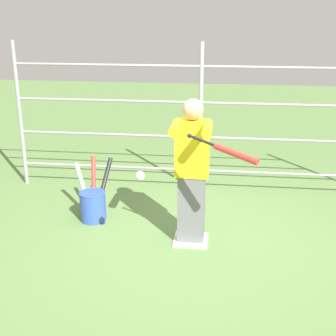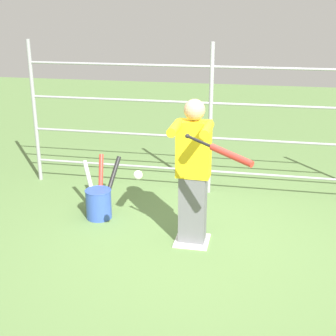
{
  "view_description": "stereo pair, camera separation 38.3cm",
  "coord_description": "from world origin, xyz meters",
  "px_view_note": "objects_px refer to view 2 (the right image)",
  "views": [
    {
      "loc": [
        -0.34,
        5.0,
        2.66
      ],
      "look_at": [
        0.25,
        0.23,
        0.99
      ],
      "focal_mm": 50.0,
      "sensor_mm": 36.0,
      "label": 1
    },
    {
      "loc": [
        -0.72,
        4.94,
        2.66
      ],
      "look_at": [
        0.25,
        0.23,
        0.99
      ],
      "focal_mm": 50.0,
      "sensor_mm": 36.0,
      "label": 2
    }
  ],
  "objects_px": {
    "softball_in_flight": "(138,175)",
    "bat_bucket": "(99,201)",
    "batter": "(193,169)",
    "baseball_bat_swinging": "(225,153)"
  },
  "relations": [
    {
      "from": "softball_in_flight",
      "to": "bat_bucket",
      "type": "xyz_separation_m",
      "value": [
        0.82,
        -1.02,
        -0.78
      ]
    },
    {
      "from": "batter",
      "to": "baseball_bat_swinging",
      "type": "relative_size",
      "value": 2.42
    },
    {
      "from": "batter",
      "to": "softball_in_flight",
      "type": "height_order",
      "value": "batter"
    },
    {
      "from": "batter",
      "to": "baseball_bat_swinging",
      "type": "distance_m",
      "value": 0.91
    },
    {
      "from": "batter",
      "to": "softball_in_flight",
      "type": "distance_m",
      "value": 0.74
    },
    {
      "from": "baseball_bat_swinging",
      "to": "softball_in_flight",
      "type": "distance_m",
      "value": 0.97
    },
    {
      "from": "batter",
      "to": "softball_in_flight",
      "type": "bearing_deg",
      "value": 48.19
    },
    {
      "from": "baseball_bat_swinging",
      "to": "bat_bucket",
      "type": "distance_m",
      "value": 2.36
    },
    {
      "from": "baseball_bat_swinging",
      "to": "softball_in_flight",
      "type": "bearing_deg",
      "value": -8.85
    },
    {
      "from": "batter",
      "to": "baseball_bat_swinging",
      "type": "height_order",
      "value": "batter"
    }
  ]
}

